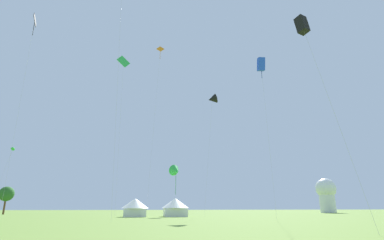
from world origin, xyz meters
TOP-DOWN VIEW (x-y plane):
  - kite_green_parafoil at (-28.40, 55.45)m, footprint 2.42×3.16m
  - kite_green_diamond at (-9.90, 52.91)m, footprint 2.63×3.01m
  - kite_blue_box at (11.79, 36.19)m, footprint 1.19×1.59m
  - kite_black_box at (6.06, 15.93)m, footprint 2.98×2.52m
  - kite_black_diamond at (-23.62, 42.46)m, footprint 0.68×3.27m
  - kite_green_delta at (1.61, 56.76)m, footprint 2.93×3.04m
  - kite_orange_diamond at (-2.17, 59.26)m, footprint 2.80×2.35m
  - kite_black_delta at (8.60, 53.66)m, footprint 3.32×2.16m
  - festival_tent_center at (-6.13, 55.31)m, footprint 5.05×5.05m
  - festival_tent_left at (1.39, 55.31)m, footprint 5.19×5.19m
  - observatory_dome at (55.38, 86.77)m, footprint 6.40×6.40m
  - tree_distant_left at (-37.38, 80.98)m, footprint 3.58×3.58m

SIDE VIEW (x-z plane):
  - festival_tent_center at x=-6.13m, z-range 0.18..3.46m
  - festival_tent_left at x=1.39m, z-range 0.18..3.55m
  - tree_distant_left at x=-37.38m, z-range 1.50..8.19m
  - observatory_dome at x=55.38m, z-range 0.61..11.41m
  - kite_green_delta at x=1.61m, z-range 3.71..13.71m
  - kite_green_parafoil at x=-28.40m, z-range 5.70..17.91m
  - kite_black_box at x=6.06m, z-range 7.64..24.58m
  - kite_blue_box at x=11.79m, z-range 10.96..35.16m
  - kite_black_delta at x=8.60m, z-range 11.10..35.65m
  - kite_green_diamond at x=-9.90m, z-range 13.94..45.26m
  - kite_black_diamond at x=-23.62m, z-range 14.15..46.01m
  - kite_orange_diamond at x=-2.17m, z-range 16.52..54.46m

